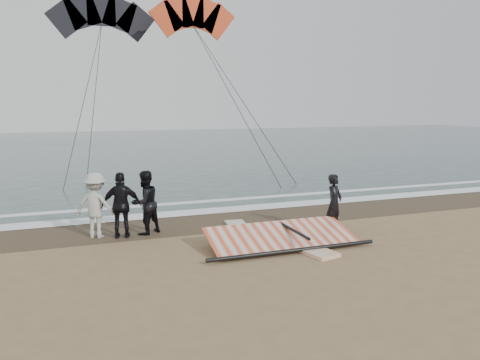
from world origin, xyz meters
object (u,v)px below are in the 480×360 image
object	(u,v)px
board_cream	(241,230)
sail_rig	(277,238)
board_white	(301,246)
man_main	(334,203)

from	to	relation	value
board_cream	sail_rig	size ratio (longest dim) A/B	0.47
board_white	board_cream	world-z (taller)	board_white
man_main	board_white	bearing A→B (deg)	-178.79
man_main	board_cream	bearing A→B (deg)	127.70
board_white	sail_rig	world-z (taller)	sail_rig
man_main	board_white	world-z (taller)	man_main
man_main	board_cream	distance (m)	2.96
man_main	board_cream	xyz separation A→B (m)	(-2.67, 0.97, -0.84)
board_white	sail_rig	distance (m)	0.68
man_main	sail_rig	world-z (taller)	man_main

